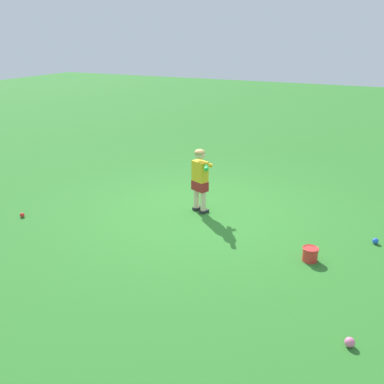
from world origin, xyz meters
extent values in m
plane|color=#2D7528|center=(0.00, 0.00, 0.00)|extent=(40.00, 40.00, 0.00)
cube|color=#232328|center=(0.13, -0.07, 0.03)|extent=(0.14, 0.17, 0.05)
cylinder|color=beige|center=(0.14, -0.05, 0.21)|extent=(0.09, 0.09, 0.34)
cube|color=#232328|center=(-0.02, 0.00, 0.03)|extent=(0.14, 0.17, 0.05)
cylinder|color=beige|center=(-0.02, 0.02, 0.21)|extent=(0.09, 0.09, 0.34)
cube|color=maroon|center=(0.06, -0.01, 0.46)|extent=(0.31, 0.25, 0.16)
cube|color=yellow|center=(0.06, -0.01, 0.71)|extent=(0.29, 0.24, 0.34)
sphere|color=beige|center=(0.06, -0.01, 1.00)|extent=(0.17, 0.17, 0.17)
ellipsoid|color=tan|center=(0.07, -0.01, 1.02)|extent=(0.23, 0.23, 0.11)
sphere|color=green|center=(0.01, -0.14, 0.80)|extent=(0.04, 0.04, 0.04)
cylinder|color=black|center=(-0.03, -0.06, 0.81)|extent=(0.08, 0.14, 0.05)
cylinder|color=green|center=(-0.12, 0.16, 0.85)|extent=(0.20, 0.34, 0.11)
sphere|color=green|center=(-0.19, 0.31, 0.87)|extent=(0.07, 0.07, 0.07)
cylinder|color=yellow|center=(0.05, -0.12, 0.81)|extent=(0.31, 0.18, 0.14)
cylinder|color=yellow|center=(-0.01, -0.10, 0.81)|extent=(0.17, 0.31, 0.14)
sphere|color=blue|center=(-2.68, -0.03, 0.04)|extent=(0.09, 0.09, 0.09)
sphere|color=red|center=(2.57, 1.45, 0.04)|extent=(0.07, 0.07, 0.07)
sphere|color=pink|center=(-2.62, 2.38, 0.05)|extent=(0.10, 0.10, 0.10)
cylinder|color=red|center=(-1.94, 0.86, 0.09)|extent=(0.20, 0.20, 0.18)
torus|color=red|center=(-1.94, 0.86, 0.18)|extent=(0.22, 0.22, 0.02)
camera|label=1|loc=(-2.72, 6.08, 2.84)|focal=40.51mm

